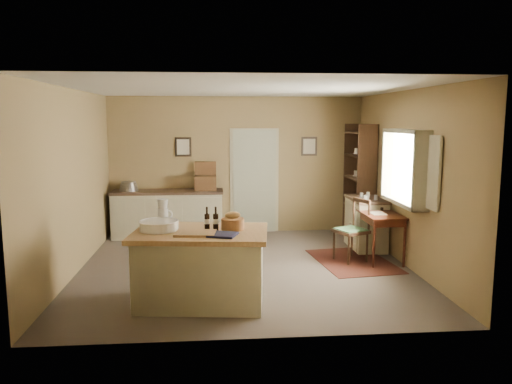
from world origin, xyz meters
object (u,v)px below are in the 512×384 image
(sideboard, at_px, (168,212))
(writing_desk, at_px, (381,219))
(right_cabinet, at_px, (366,222))
(shelving_unit, at_px, (362,181))
(work_island, at_px, (200,265))
(desk_chair, at_px, (351,231))

(sideboard, height_order, writing_desk, sideboard)
(sideboard, height_order, right_cabinet, sideboard)
(right_cabinet, distance_m, shelving_unit, 1.05)
(right_cabinet, bearing_deg, writing_desk, -89.99)
(writing_desk, relative_size, shelving_unit, 0.42)
(sideboard, bearing_deg, shelving_unit, -5.58)
(sideboard, bearing_deg, writing_desk, -28.90)
(work_island, bearing_deg, sideboard, 107.80)
(work_island, height_order, shelving_unit, shelving_unit)
(writing_desk, bearing_deg, desk_chair, -178.80)
(work_island, bearing_deg, desk_chair, 41.72)
(sideboard, xyz_separation_m, desk_chair, (3.05, -1.96, 0.01))
(writing_desk, relative_size, right_cabinet, 0.93)
(sideboard, xyz_separation_m, right_cabinet, (3.54, -1.19, -0.02))
(work_island, relative_size, right_cabinet, 1.75)
(work_island, distance_m, right_cabinet, 3.73)
(work_island, relative_size, desk_chair, 1.78)
(desk_chair, distance_m, right_cabinet, 0.92)
(sideboard, distance_m, desk_chair, 3.63)
(writing_desk, height_order, desk_chair, desk_chair)
(writing_desk, bearing_deg, sideboard, 151.10)
(work_island, distance_m, sideboard, 3.67)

